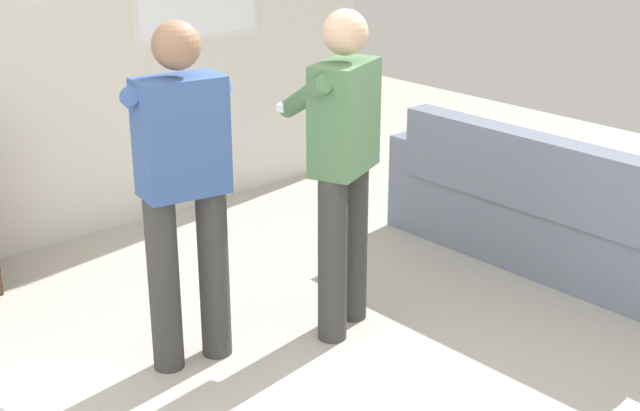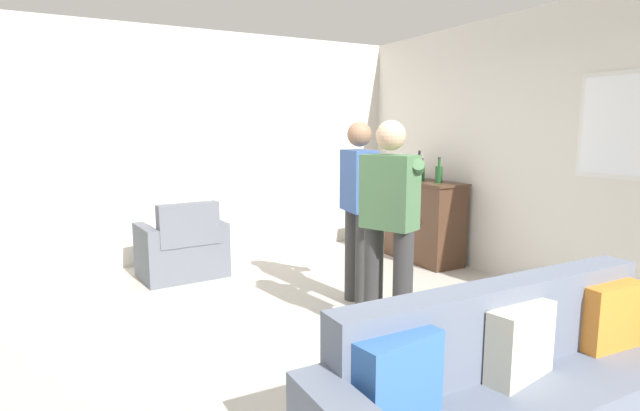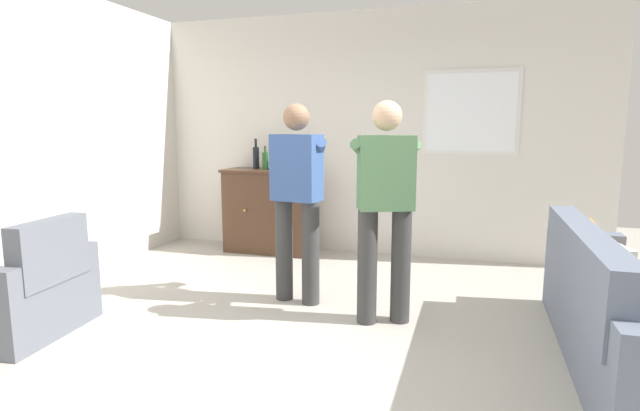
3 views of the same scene
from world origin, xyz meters
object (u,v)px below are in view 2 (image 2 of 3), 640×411
object	(u,v)px
couch	(522,395)
bottle_wine_green	(419,168)
person_standing_left	(360,205)
armchair	(183,251)
sideboard_cabinet	(424,221)
bottle_spirits_clear	(422,172)
person_standing_right	(390,221)
bottle_liquor_amber	(439,174)

from	to	relation	value
couch	bottle_wine_green	xyz separation A→B (m)	(-3.35, 2.10, 0.79)
person_standing_left	armchair	bearing A→B (deg)	-142.99
armchair	bottle_wine_green	distance (m)	2.99
sideboard_cabinet	bottle_wine_green	size ratio (longest dim) A/B	2.94
sideboard_cabinet	bottle_spirits_clear	distance (m)	0.60
bottle_wine_green	bottle_spirits_clear	xyz separation A→B (m)	(0.15, -0.08, -0.03)
couch	bottle_spirits_clear	xyz separation A→B (m)	(-3.20, 2.02, 0.76)
bottle_wine_green	person_standing_right	xyz separation A→B (m)	(1.88, -1.83, -0.20)
bottle_spirits_clear	person_standing_right	world-z (taller)	person_standing_right
bottle_wine_green	person_standing_right	size ratio (longest dim) A/B	0.21
person_standing_left	person_standing_right	world-z (taller)	same
couch	bottle_liquor_amber	world-z (taller)	bottle_liquor_amber
bottle_spirits_clear	person_standing_left	distance (m)	1.79
person_standing_right	bottle_spirits_clear	bearing A→B (deg)	134.70
bottle_wine_green	person_standing_left	world-z (taller)	person_standing_left
sideboard_cabinet	bottle_spirits_clear	size ratio (longest dim) A/B	3.85
armchair	bottle_spirits_clear	world-z (taller)	bottle_spirits_clear
bottle_spirits_clear	couch	bearing A→B (deg)	-32.32
sideboard_cabinet	bottle_spirits_clear	xyz separation A→B (m)	(-0.02, -0.03, 0.60)
couch	person_standing_right	world-z (taller)	person_standing_right
bottle_liquor_amber	sideboard_cabinet	bearing A→B (deg)	179.21
armchair	bottle_spirits_clear	bearing A→B (deg)	75.81
bottle_liquor_amber	person_standing_left	xyz separation A→B (m)	(0.68, -1.54, -0.16)
bottle_liquor_amber	person_standing_right	world-z (taller)	person_standing_right
bottle_wine_green	sideboard_cabinet	bearing A→B (deg)	-14.85
armchair	couch	bearing A→B (deg)	10.44
couch	sideboard_cabinet	bearing A→B (deg)	147.11
bottle_wine_green	person_standing_left	size ratio (longest dim) A/B	0.21
sideboard_cabinet	person_standing_right	size ratio (longest dim) A/B	0.63
sideboard_cabinet	bottle_liquor_amber	size ratio (longest dim) A/B	3.53
person_standing_right	couch	bearing A→B (deg)	-10.67
bottle_wine_green	bottle_liquor_amber	distance (m)	0.42
bottle_liquor_amber	couch	bearing A→B (deg)	-34.98
bottle_liquor_amber	bottle_spirits_clear	world-z (taller)	bottle_liquor_amber
sideboard_cabinet	person_standing_left	distance (m)	1.85
couch	person_standing_left	distance (m)	2.39
bottle_spirits_clear	sideboard_cabinet	bearing A→B (deg)	58.33
couch	person_standing_right	size ratio (longest dim) A/B	1.37
armchair	sideboard_cabinet	size ratio (longest dim) A/B	0.88
sideboard_cabinet	bottle_wine_green	distance (m)	0.66
person_standing_left	bottle_wine_green	bearing A→B (deg)	124.75
couch	bottle_wine_green	bearing A→B (deg)	147.91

